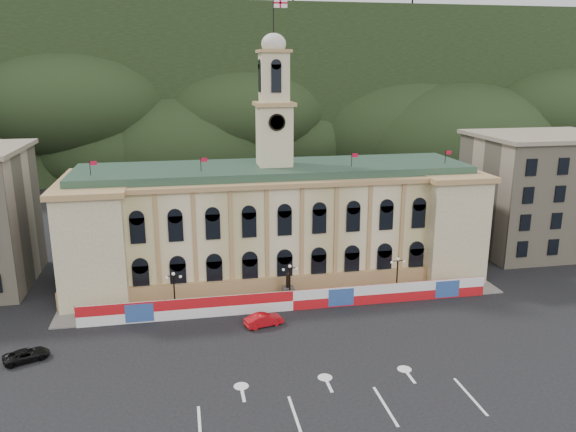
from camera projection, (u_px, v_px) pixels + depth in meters
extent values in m
plane|color=black|center=(324.00, 375.00, 53.76)|extent=(260.00, 260.00, 0.00)
cube|color=black|center=(219.00, 89.00, 171.44)|extent=(230.00, 70.00, 44.00)
cube|color=#595651|center=(349.00, 61.00, 156.77)|extent=(22.00, 8.00, 14.00)
cube|color=#595651|center=(33.00, 77.00, 140.78)|extent=(16.00, 7.00, 10.00)
cube|color=beige|center=(275.00, 226.00, 78.52)|extent=(55.00, 15.00, 14.00)
cube|color=tan|center=(285.00, 285.00, 72.62)|extent=(56.00, 0.80, 2.40)
cube|color=tan|center=(274.00, 175.00, 76.64)|extent=(56.20, 16.20, 0.60)
cube|color=#2E4C3A|center=(274.00, 169.00, 76.46)|extent=(53.00, 13.00, 1.20)
cube|color=beige|center=(99.00, 237.00, 73.29)|extent=(8.00, 17.00, 14.00)
cube|color=beige|center=(434.00, 219.00, 81.86)|extent=(8.00, 17.00, 14.00)
cube|color=beige|center=(274.00, 136.00, 75.27)|extent=(4.40, 4.40, 8.00)
cube|color=tan|center=(274.00, 104.00, 74.19)|extent=(5.20, 5.20, 0.50)
cube|color=beige|center=(274.00, 78.00, 73.34)|extent=(3.60, 3.60, 6.50)
cube|color=tan|center=(274.00, 51.00, 72.46)|extent=(4.20, 4.20, 0.40)
cylinder|color=black|center=(277.00, 122.00, 72.58)|extent=(2.20, 0.20, 2.20)
ellipsoid|color=beige|center=(274.00, 44.00, 72.23)|extent=(3.20, 3.20, 2.72)
cylinder|color=black|center=(273.00, 18.00, 71.41)|extent=(0.12, 0.12, 5.00)
cube|color=white|center=(280.00, 3.00, 71.11)|extent=(1.80, 0.04, 1.20)
cube|color=red|center=(280.00, 3.00, 71.08)|extent=(1.80, 0.02, 0.22)
cube|color=red|center=(280.00, 3.00, 71.08)|extent=(0.22, 0.02, 1.20)
cube|color=tan|center=(539.00, 194.00, 88.69)|extent=(20.00, 16.00, 18.00)
cube|color=gray|center=(546.00, 136.00, 86.29)|extent=(21.00, 17.00, 0.60)
cube|color=red|center=(293.00, 301.00, 67.67)|extent=(50.00, 0.25, 2.50)
cube|color=#2F529C|center=(139.00, 313.00, 64.26)|extent=(3.20, 0.05, 2.20)
cube|color=#2F529C|center=(341.00, 297.00, 68.63)|extent=(3.20, 0.05, 2.20)
cube|color=#2F529C|center=(447.00, 289.00, 71.18)|extent=(3.20, 0.05, 2.20)
cube|color=slate|center=(289.00, 301.00, 70.58)|extent=(56.00, 5.50, 0.16)
cube|color=#595651|center=(288.00, 294.00, 70.61)|extent=(1.40, 1.40, 1.80)
cylinder|color=black|center=(288.00, 281.00, 70.17)|extent=(0.60, 0.60, 1.60)
sphere|color=black|center=(288.00, 274.00, 69.94)|extent=(0.44, 0.44, 0.44)
cylinder|color=black|center=(175.00, 311.00, 67.30)|extent=(0.44, 0.44, 0.30)
cylinder|color=black|center=(174.00, 294.00, 66.72)|extent=(0.18, 0.18, 4.80)
cube|color=black|center=(173.00, 276.00, 66.13)|extent=(1.60, 0.08, 0.08)
sphere|color=silver|center=(167.00, 278.00, 66.02)|extent=(0.36, 0.36, 0.36)
sphere|color=silver|center=(180.00, 277.00, 66.31)|extent=(0.36, 0.36, 0.36)
sphere|color=silver|center=(173.00, 274.00, 66.07)|extent=(0.40, 0.40, 0.40)
cylinder|color=black|center=(290.00, 302.00, 69.85)|extent=(0.44, 0.44, 0.30)
cylinder|color=black|center=(290.00, 286.00, 69.27)|extent=(0.18, 0.18, 4.80)
cube|color=black|center=(290.00, 268.00, 68.68)|extent=(1.60, 0.08, 0.08)
sphere|color=silver|center=(283.00, 270.00, 68.57)|extent=(0.36, 0.36, 0.36)
sphere|color=silver|center=(296.00, 269.00, 68.86)|extent=(0.36, 0.36, 0.36)
sphere|color=silver|center=(290.00, 266.00, 68.62)|extent=(0.40, 0.40, 0.40)
cylinder|color=black|center=(396.00, 294.00, 72.40)|extent=(0.44, 0.44, 0.30)
cylinder|color=black|center=(397.00, 278.00, 71.82)|extent=(0.18, 0.18, 4.80)
cube|color=black|center=(398.00, 261.00, 71.23)|extent=(1.60, 0.08, 0.08)
sphere|color=silver|center=(392.00, 262.00, 71.12)|extent=(0.36, 0.36, 0.36)
sphere|color=silver|center=(404.00, 262.00, 71.42)|extent=(0.36, 0.36, 0.36)
sphere|color=silver|center=(398.00, 259.00, 71.17)|extent=(0.40, 0.40, 0.40)
imported|color=#B30C13|center=(264.00, 320.00, 63.75)|extent=(3.81, 5.23, 1.46)
imported|color=black|center=(26.00, 355.00, 56.19)|extent=(5.16, 5.82, 1.21)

